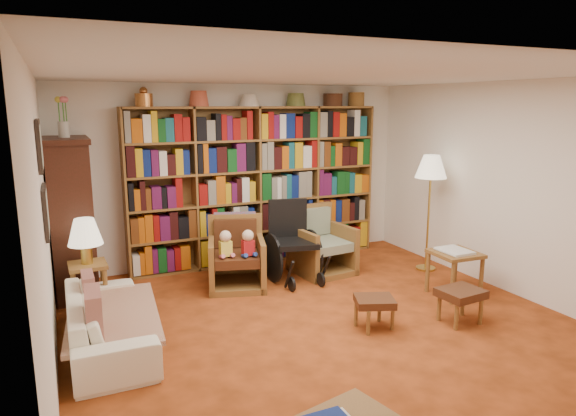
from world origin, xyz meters
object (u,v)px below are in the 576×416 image
floor_lamp (431,171)px  footstool_a (375,303)px  side_table_papers (455,259)px  footstool_b (461,295)px  armchair_sage (319,247)px  side_table_lamp (89,277)px  wheelchair (292,244)px  armchair_leather (234,257)px  sofa (108,321)px

floor_lamp → footstool_a: size_ratio=3.32×
side_table_papers → footstool_b: bearing=-127.7°
armchair_sage → footstool_b: (0.53, -2.12, -0.04)m
side_table_lamp → floor_lamp: (4.30, -0.29, 0.94)m
armchair_sage → side_table_lamp: bearing=-174.5°
wheelchair → footstool_b: bearing=-62.8°
footstool_a → footstool_b: bearing=-16.0°
armchair_sage → footstool_a: (-0.35, -1.86, -0.07)m
armchair_sage → floor_lamp: floor_lamp is taller
side_table_papers → footstool_a: (-1.38, -0.38, -0.18)m
armchair_leather → wheelchair: wheelchair is taller
side_table_lamp → sofa: bearing=-83.6°
armchair_leather → wheelchair: bearing=-7.9°
sofa → floor_lamp: size_ratio=1.11×
floor_lamp → sofa: bearing=-171.8°
footstool_a → wheelchair: bearing=94.0°
sofa → side_table_papers: 3.88m
armchair_sage → wheelchair: wheelchair is taller
footstool_b → side_table_papers: bearing=52.3°
side_table_lamp → footstool_b: size_ratio=1.24×
side_table_lamp → side_table_papers: 4.14m
armchair_sage → footstool_b: 2.18m
side_table_lamp → armchair_leather: size_ratio=0.63×
armchair_leather → armchair_sage: 1.23m
floor_lamp → side_table_papers: bearing=-110.4°
side_table_lamp → footstool_a: bearing=-31.5°
side_table_papers → sofa: bearing=175.5°
armchair_leather → footstool_b: armchair_leather is taller
footstool_b → side_table_lamp: bearing=152.1°
footstool_b → floor_lamp: bearing=61.8°
armchair_sage → sofa: bearing=-157.6°
footstool_b → footstool_a: bearing=164.0°
armchair_sage → wheelchair: bearing=-160.8°
armchair_leather → side_table_papers: armchair_leather is taller
armchair_leather → wheelchair: size_ratio=0.87×
side_table_lamp → armchair_sage: armchair_sage is taller
side_table_lamp → footstool_a: side_table_lamp is taller
side_table_lamp → side_table_papers: bearing=-16.8°
armchair_leather → floor_lamp: bearing=-11.1°
wheelchair → footstool_a: size_ratio=2.18×
sofa → footstool_b: size_ratio=3.80×
armchair_sage → footstool_b: size_ratio=1.92×
side_table_papers → footstool_b: (-0.49, -0.64, -0.15)m
wheelchair → footstool_a: wheelchair is taller
sofa → side_table_lamp: bearing=6.7°
side_table_lamp → armchair_sage: size_ratio=0.64×
wheelchair → sofa: bearing=-156.9°
wheelchair → side_table_papers: wheelchair is taller
footstool_a → footstool_b: 0.92m
armchair_leather → armchair_sage: bearing=2.8°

